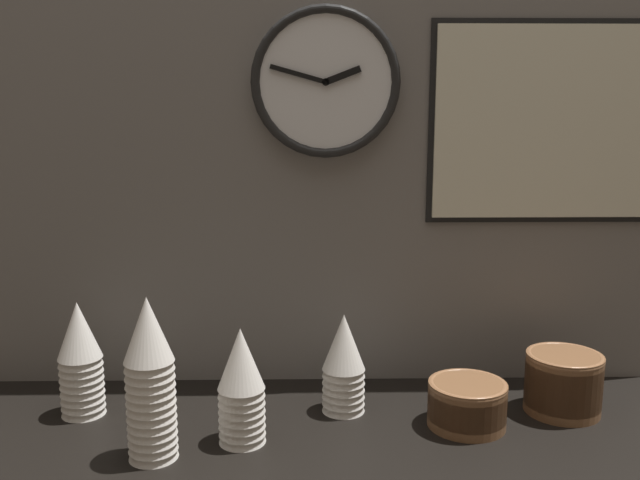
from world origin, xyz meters
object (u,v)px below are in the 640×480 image
(cup_stack_center, at_px, (241,386))
(cup_stack_left, at_px, (80,359))
(cup_stack_center_left, at_px, (150,379))
(wall_clock, at_px, (326,82))
(bowl_stack_far_right, at_px, (563,381))
(cup_stack_center_right, at_px, (344,363))
(bowl_stack_right, at_px, (467,403))
(menu_board, at_px, (544,123))

(cup_stack_center, height_order, cup_stack_left, cup_stack_left)
(cup_stack_center_left, bearing_deg, wall_clock, 46.87)
(cup_stack_center_left, xyz_separation_m, cup_stack_center, (0.15, 0.06, -0.04))
(cup_stack_center, xyz_separation_m, bowl_stack_far_right, (0.65, 0.12, -0.05))
(cup_stack_center_right, bearing_deg, cup_stack_left, -179.45)
(bowl_stack_far_right, relative_size, wall_clock, 0.49)
(cup_stack_center_left, distance_m, bowl_stack_right, 0.61)
(wall_clock, bearing_deg, cup_stack_center, -119.98)
(cup_stack_center, distance_m, menu_board, 0.84)
(cup_stack_left, relative_size, menu_board, 0.48)
(bowl_stack_right, height_order, bowl_stack_far_right, bowl_stack_far_right)
(cup_stack_center, height_order, cup_stack_center_right, cup_stack_center)
(cup_stack_left, xyz_separation_m, menu_board, (0.97, 0.17, 0.46))
(menu_board, bearing_deg, wall_clock, -178.92)
(cup_stack_center_left, height_order, cup_stack_center, cup_stack_center_left)
(cup_stack_center, xyz_separation_m, cup_stack_left, (-0.34, 0.12, 0.01))
(cup_stack_center_left, bearing_deg, cup_stack_center_right, 27.89)
(bowl_stack_right, bearing_deg, wall_clock, 140.59)
(cup_stack_center_right, xyz_separation_m, bowl_stack_far_right, (0.45, -0.01, -0.04))
(cup_stack_left, relative_size, cup_stack_center_right, 1.15)
(bowl_stack_far_right, xyz_separation_m, wall_clock, (-0.48, 0.16, 0.60))
(wall_clock, relative_size, menu_board, 0.64)
(cup_stack_center, relative_size, menu_board, 0.45)
(cup_stack_center_left, bearing_deg, bowl_stack_far_right, 12.26)
(cup_stack_center, height_order, menu_board, menu_board)
(bowl_stack_right, bearing_deg, cup_stack_center, -172.40)
(cup_stack_center, bearing_deg, cup_stack_center_left, -160.11)
(bowl_stack_right, bearing_deg, cup_stack_center_right, 163.34)
(bowl_stack_far_right, bearing_deg, bowl_stack_right, -164.08)
(wall_clock, bearing_deg, cup_stack_center_left, -133.13)
(bowl_stack_far_right, bearing_deg, wall_clock, 161.32)
(cup_stack_left, distance_m, bowl_stack_far_right, 0.98)
(bowl_stack_far_right, bearing_deg, cup_stack_left, 179.64)
(cup_stack_center_left, height_order, wall_clock, wall_clock)
(cup_stack_center_left, height_order, bowl_stack_far_right, cup_stack_center_left)
(bowl_stack_right, distance_m, menu_board, 0.62)
(cup_stack_center_left, bearing_deg, cup_stack_center, 19.89)
(bowl_stack_far_right, bearing_deg, cup_stack_center, -169.63)
(wall_clock, bearing_deg, bowl_stack_far_right, -18.68)
(cup_stack_left, distance_m, menu_board, 1.09)
(cup_stack_center_left, xyz_separation_m, cup_stack_left, (-0.18, 0.18, -0.03))
(cup_stack_left, height_order, bowl_stack_right, cup_stack_left)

